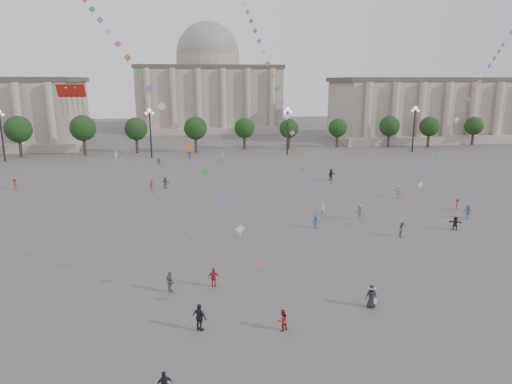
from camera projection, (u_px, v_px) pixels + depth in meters
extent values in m
plane|color=#565451|center=(282.00, 307.00, 33.82)|extent=(360.00, 360.00, 0.00)
cube|color=#A69E8B|center=(471.00, 110.00, 133.40)|extent=(80.00, 22.00, 16.00)
cube|color=#4F433A|center=(474.00, 80.00, 131.35)|extent=(81.60, 22.44, 1.20)
cube|color=#A69E8B|center=(497.00, 139.00, 122.56)|extent=(84.00, 4.00, 2.00)
cube|color=#A69E8B|center=(209.00, 100.00, 156.47)|extent=(46.00, 30.00, 20.00)
cube|color=#4F433A|center=(208.00, 68.00, 153.95)|extent=(46.92, 30.60, 1.20)
cube|color=#A69E8B|center=(212.00, 131.00, 142.26)|extent=(48.30, 4.00, 2.00)
cylinder|color=#A69E8B|center=(208.00, 62.00, 153.50)|extent=(21.00, 21.00, 5.00)
sphere|color=gray|center=(208.00, 54.00, 152.90)|extent=(21.00, 21.00, 21.00)
cylinder|color=#35291A|center=(32.00, 147.00, 102.75)|extent=(0.70, 0.70, 3.52)
sphere|color=black|center=(30.00, 131.00, 101.88)|extent=(5.12, 5.12, 5.12)
cylinder|color=#35291A|center=(87.00, 146.00, 104.37)|extent=(0.70, 0.70, 3.52)
sphere|color=black|center=(86.00, 130.00, 103.50)|extent=(5.12, 5.12, 5.12)
cylinder|color=#35291A|center=(141.00, 145.00, 105.99)|extent=(0.70, 0.70, 3.52)
sphere|color=black|center=(140.00, 129.00, 105.12)|extent=(5.12, 5.12, 5.12)
cylinder|color=#35291A|center=(193.00, 144.00, 107.61)|extent=(0.70, 0.70, 3.52)
sphere|color=black|center=(193.00, 128.00, 106.73)|extent=(5.12, 5.12, 5.12)
cylinder|color=#35291A|center=(244.00, 143.00, 109.23)|extent=(0.70, 0.70, 3.52)
sphere|color=black|center=(243.00, 128.00, 108.35)|extent=(5.12, 5.12, 5.12)
cylinder|color=#35291A|center=(293.00, 142.00, 110.85)|extent=(0.70, 0.70, 3.52)
sphere|color=black|center=(293.00, 127.00, 109.97)|extent=(5.12, 5.12, 5.12)
cylinder|color=#35291A|center=(340.00, 141.00, 112.47)|extent=(0.70, 0.70, 3.52)
sphere|color=black|center=(341.00, 126.00, 111.59)|extent=(5.12, 5.12, 5.12)
cylinder|color=#35291A|center=(386.00, 140.00, 114.08)|extent=(0.70, 0.70, 3.52)
sphere|color=black|center=(387.00, 126.00, 113.21)|extent=(5.12, 5.12, 5.12)
cylinder|color=#35291A|center=(431.00, 140.00, 115.70)|extent=(0.70, 0.70, 3.52)
sphere|color=black|center=(433.00, 125.00, 114.83)|extent=(5.12, 5.12, 5.12)
cylinder|color=#35291A|center=(475.00, 139.00, 117.32)|extent=(0.70, 0.70, 3.52)
sphere|color=black|center=(477.00, 124.00, 116.45)|extent=(5.12, 5.12, 5.12)
cylinder|color=#262628|center=(2.00, 137.00, 93.88)|extent=(0.36, 0.36, 10.00)
sphere|color=#FFE5B2|center=(3.00, 115.00, 92.88)|extent=(0.60, 0.60, 0.60)
cylinder|color=#262628|center=(151.00, 135.00, 97.93)|extent=(0.36, 0.36, 10.00)
sphere|color=#FFE5B2|center=(149.00, 110.00, 96.69)|extent=(0.90, 0.90, 0.90)
sphere|color=#FFE5B2|center=(146.00, 113.00, 96.74)|extent=(0.60, 0.60, 0.60)
sphere|color=#FFE5B2|center=(153.00, 113.00, 96.93)|extent=(0.60, 0.60, 0.60)
cylinder|color=#262628|center=(287.00, 133.00, 101.98)|extent=(0.36, 0.36, 10.00)
sphere|color=#FFE5B2|center=(288.00, 109.00, 100.74)|extent=(0.90, 0.90, 0.90)
sphere|color=#FFE5B2|center=(285.00, 112.00, 100.79)|extent=(0.60, 0.60, 0.60)
sphere|color=#FFE5B2|center=(291.00, 112.00, 100.98)|extent=(0.60, 0.60, 0.60)
cylinder|color=#262628|center=(414.00, 131.00, 106.02)|extent=(0.36, 0.36, 10.00)
sphere|color=#FFE5B2|center=(416.00, 108.00, 104.79)|extent=(0.90, 0.90, 0.90)
sphere|color=#FFE5B2|center=(412.00, 111.00, 104.83)|extent=(0.60, 0.60, 0.60)
sphere|color=#FFE5B2|center=(418.00, 111.00, 105.02)|extent=(0.60, 0.60, 0.60)
imported|color=#37407D|center=(190.00, 154.00, 98.08)|extent=(1.15, 0.62, 1.85)
imported|color=maroon|center=(15.00, 184.00, 70.08)|extent=(0.68, 1.16, 1.79)
imported|color=black|center=(455.00, 223.00, 51.19)|extent=(1.52, 1.04, 1.57)
imported|color=silver|center=(222.00, 157.00, 94.67)|extent=(1.58, 1.54, 1.80)
imported|color=slate|center=(360.00, 212.00, 54.92)|extent=(1.40, 1.23, 1.88)
imported|color=silver|center=(399.00, 192.00, 65.11)|extent=(1.63, 1.50, 1.81)
imported|color=maroon|center=(457.00, 204.00, 59.18)|extent=(1.02, 1.09, 1.48)
imported|color=#222328|center=(331.00, 175.00, 76.76)|extent=(1.77, 1.47, 1.90)
imported|color=white|center=(116.00, 156.00, 96.00)|extent=(0.49, 0.72, 1.93)
imported|color=slate|center=(165.00, 182.00, 71.27)|extent=(1.59, 1.41, 1.75)
imported|color=#BABAB5|center=(323.00, 209.00, 56.93)|extent=(0.69, 0.59, 1.61)
imported|color=#37577D|center=(468.00, 211.00, 55.34)|extent=(1.26, 1.33, 1.81)
imported|color=slate|center=(159.00, 161.00, 90.28)|extent=(0.99, 0.64, 1.56)
imported|color=#9F452B|center=(152.00, 185.00, 69.79)|extent=(1.09, 1.16, 1.58)
imported|color=maroon|center=(214.00, 278.00, 37.03)|extent=(0.98, 0.51, 1.60)
imported|color=black|center=(200.00, 317.00, 30.48)|extent=(1.15, 1.12, 1.94)
imported|color=slate|center=(170.00, 282.00, 36.08)|extent=(0.93, 1.10, 1.76)
imported|color=black|center=(165.00, 384.00, 24.08)|extent=(0.95, 0.56, 1.53)
imported|color=maroon|center=(283.00, 320.00, 30.56)|extent=(0.92, 0.86, 1.51)
imported|color=#2E4A67|center=(316.00, 222.00, 51.74)|extent=(1.06, 0.72, 1.52)
imported|color=slate|center=(402.00, 229.00, 48.97)|extent=(0.97, 1.01, 1.65)
imported|color=black|center=(371.00, 296.00, 33.65)|extent=(0.90, 0.63, 1.75)
cone|color=white|center=(372.00, 287.00, 33.47)|extent=(0.52, 0.52, 0.14)
cylinder|color=white|center=(372.00, 288.00, 33.49)|extent=(0.60, 0.60, 0.02)
cube|color=white|center=(375.00, 301.00, 33.62)|extent=(0.22, 0.10, 0.35)
cube|color=#AB1A12|center=(71.00, 91.00, 36.21)|extent=(2.22, 0.60, 1.02)
cube|color=green|center=(66.00, 87.00, 36.06)|extent=(0.36, 0.21, 0.34)
cube|color=#1D46A0|center=(75.00, 87.00, 36.16)|extent=(0.36, 0.21, 0.34)
sphere|color=gold|center=(66.00, 87.00, 36.02)|extent=(0.20, 0.20, 0.20)
sphere|color=gold|center=(75.00, 87.00, 36.12)|extent=(0.20, 0.20, 0.20)
cylinder|color=#3F3F3F|center=(143.00, 180.00, 36.53)|extent=(0.02, 0.02, 18.19)
cylinder|color=#3F3F3F|center=(114.00, 57.00, 48.37)|extent=(0.02, 0.02, 66.42)
cube|color=#BA6288|center=(261.00, 265.00, 31.73)|extent=(0.76, 0.25, 0.76)
cube|color=silver|center=(240.00, 229.00, 33.19)|extent=(0.76, 0.25, 0.76)
cube|color=#8760C1|center=(222.00, 198.00, 34.69)|extent=(0.76, 0.25, 0.76)
cube|color=#44944B|center=(205.00, 171.00, 36.21)|extent=(0.76, 0.25, 0.76)
cube|color=#C8662F|center=(189.00, 147.00, 37.74)|extent=(0.76, 0.25, 0.76)
cube|color=#BA6288|center=(175.00, 126.00, 39.28)|extent=(0.76, 0.25, 0.76)
cube|color=silver|center=(162.00, 106.00, 40.84)|extent=(0.76, 0.25, 0.76)
cube|color=#8760C1|center=(149.00, 89.00, 42.40)|extent=(0.76, 0.25, 0.76)
cube|color=#44944B|center=(138.00, 72.00, 43.97)|extent=(0.76, 0.25, 0.76)
cube|color=#C8662F|center=(128.00, 58.00, 45.54)|extent=(0.76, 0.25, 0.76)
cube|color=#BA6288|center=(118.00, 44.00, 47.12)|extent=(0.76, 0.25, 0.76)
cube|color=silver|center=(109.00, 32.00, 48.71)|extent=(0.76, 0.25, 0.76)
cube|color=#8760C1|center=(100.00, 20.00, 50.30)|extent=(0.76, 0.25, 0.76)
cube|color=#44944B|center=(92.00, 9.00, 51.89)|extent=(0.76, 0.25, 0.76)
cylinder|color=#3F3F3F|center=(248.00, 29.00, 69.33)|extent=(0.02, 0.02, 67.45)
cube|color=#8760C1|center=(310.00, 189.00, 52.59)|extent=(0.76, 0.25, 0.76)
cube|color=#44944B|center=(304.00, 169.00, 53.73)|extent=(0.76, 0.25, 0.76)
cube|color=#C8662F|center=(298.00, 150.00, 54.92)|extent=(0.76, 0.25, 0.76)
cube|color=#BA6288|center=(292.00, 133.00, 56.12)|extent=(0.76, 0.25, 0.76)
cube|color=silver|center=(287.00, 117.00, 57.35)|extent=(0.76, 0.25, 0.76)
cube|color=#8760C1|center=(282.00, 102.00, 58.58)|extent=(0.76, 0.25, 0.76)
cube|color=#44944B|center=(277.00, 89.00, 59.83)|extent=(0.76, 0.25, 0.76)
cube|color=#C8662F|center=(272.00, 76.00, 61.08)|extent=(0.76, 0.25, 0.76)
cube|color=#BA6288|center=(268.00, 63.00, 62.35)|extent=(0.76, 0.25, 0.76)
cube|color=silver|center=(263.00, 52.00, 63.61)|extent=(0.76, 0.25, 0.76)
cube|color=#8760C1|center=(259.00, 41.00, 64.89)|extent=(0.76, 0.25, 0.76)
cube|color=#44944B|center=(255.00, 31.00, 66.17)|extent=(0.76, 0.25, 0.76)
cube|color=#C8662F|center=(251.00, 21.00, 67.45)|extent=(0.76, 0.25, 0.76)
cube|color=#BA6288|center=(247.00, 12.00, 68.74)|extent=(0.76, 0.25, 0.76)
cube|color=silver|center=(244.00, 3.00, 70.03)|extent=(0.76, 0.25, 0.76)
cylinder|color=#3F3F3F|center=(483.00, 85.00, 64.98)|extent=(0.02, 0.02, 59.67)
cube|color=#BA6288|center=(412.00, 202.00, 49.98)|extent=(0.76, 0.25, 0.76)
cube|color=silver|center=(421.00, 185.00, 51.25)|extent=(0.76, 0.25, 0.76)
cube|color=#8760C1|center=(429.00, 170.00, 52.54)|extent=(0.76, 0.25, 0.76)
cube|color=#44944B|center=(436.00, 156.00, 53.85)|extent=(0.76, 0.25, 0.76)
cube|color=#C8662F|center=(443.00, 143.00, 55.17)|extent=(0.76, 0.25, 0.76)
cube|color=#BA6288|center=(450.00, 131.00, 56.50)|extent=(0.76, 0.25, 0.76)
cube|color=silver|center=(457.00, 120.00, 57.84)|extent=(0.76, 0.25, 0.76)
cube|color=#8760C1|center=(463.00, 109.00, 59.18)|extent=(0.76, 0.25, 0.76)
cube|color=#44944B|center=(469.00, 100.00, 60.53)|extent=(0.76, 0.25, 0.76)
cube|color=#C8662F|center=(474.00, 90.00, 61.88)|extent=(0.76, 0.25, 0.76)
cube|color=#BA6288|center=(480.00, 82.00, 63.24)|extent=(0.76, 0.25, 0.76)
cube|color=silver|center=(485.00, 73.00, 64.60)|extent=(0.76, 0.25, 0.76)
cube|color=#8760C1|center=(490.00, 66.00, 65.97)|extent=(0.76, 0.25, 0.76)
cube|color=#44944B|center=(494.00, 58.00, 67.34)|extent=(0.76, 0.25, 0.76)
cube|color=#C8662F|center=(499.00, 51.00, 68.71)|extent=(0.76, 0.25, 0.76)
cube|color=#BA6288|center=(503.00, 45.00, 70.08)|extent=(0.76, 0.25, 0.76)
cube|color=silver|center=(507.00, 38.00, 71.46)|extent=(0.76, 0.25, 0.76)
cube|color=#8760C1|center=(511.00, 32.00, 72.84)|extent=(0.76, 0.25, 0.76)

